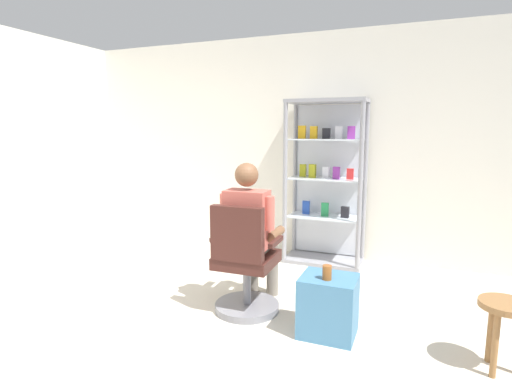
# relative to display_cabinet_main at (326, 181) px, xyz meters

# --- Properties ---
(ground_plane) EXTENTS (7.20, 7.20, 0.00)m
(ground_plane) POSITION_rel_display_cabinet_main_xyz_m (-0.40, -2.76, -0.97)
(ground_plane) COLOR beige
(back_wall) EXTENTS (6.00, 0.10, 2.70)m
(back_wall) POSITION_rel_display_cabinet_main_xyz_m (-0.40, 0.24, 0.38)
(back_wall) COLOR silver
(back_wall) RESTS_ON ground
(display_cabinet_main) EXTENTS (0.90, 0.45, 1.90)m
(display_cabinet_main) POSITION_rel_display_cabinet_main_xyz_m (0.00, 0.00, 0.00)
(display_cabinet_main) COLOR gray
(display_cabinet_main) RESTS_ON ground
(office_chair) EXTENTS (0.57, 0.56, 0.96)m
(office_chair) POSITION_rel_display_cabinet_main_xyz_m (-0.32, -1.66, -0.57)
(office_chair) COLOR slate
(office_chair) RESTS_ON ground
(seated_shopkeeper) EXTENTS (0.49, 0.57, 1.29)m
(seated_shopkeeper) POSITION_rel_display_cabinet_main_xyz_m (-0.33, -1.50, -0.26)
(seated_shopkeeper) COLOR slate
(seated_shopkeeper) RESTS_ON ground
(storage_crate) EXTENTS (0.42, 0.36, 0.46)m
(storage_crate) POSITION_rel_display_cabinet_main_xyz_m (0.42, -1.76, -0.74)
(storage_crate) COLOR teal
(storage_crate) RESTS_ON ground
(tea_glass) EXTENTS (0.07, 0.07, 0.11)m
(tea_glass) POSITION_rel_display_cabinet_main_xyz_m (0.41, -1.82, -0.45)
(tea_glass) COLOR brown
(tea_glass) RESTS_ON storage_crate
(wooden_stool) EXTENTS (0.32, 0.32, 0.47)m
(wooden_stool) POSITION_rel_display_cabinet_main_xyz_m (1.56, -1.82, -0.59)
(wooden_stool) COLOR olive
(wooden_stool) RESTS_ON ground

